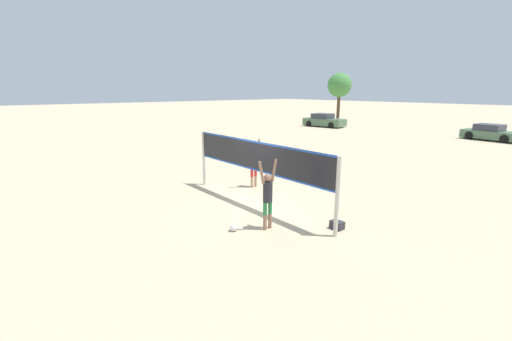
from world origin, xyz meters
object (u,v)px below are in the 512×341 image
at_px(player_spiker, 268,193).
at_px(parked_car_mid, 491,133).
at_px(tree_left_cluster, 340,85).
at_px(volleyball_net, 256,161).
at_px(player_blocker, 254,162).
at_px(gear_bag, 337,225).
at_px(parked_car_near, 324,121).
at_px(volleyball, 234,227).

height_order(player_spiker, parked_car_mid, player_spiker).
bearing_deg(tree_left_cluster, volleyball_net, -57.31).
bearing_deg(player_blocker, tree_left_cluster, -148.69).
height_order(volleyball_net, player_blocker, volleyball_net).
bearing_deg(tree_left_cluster, gear_bag, -52.68).
relative_size(gear_bag, parked_car_near, 0.08).
bearing_deg(tree_left_cluster, parked_car_near, -63.93).
xyz_separation_m(volleyball, parked_car_near, (-16.96, 24.62, 0.53)).
distance_m(volleyball_net, player_spiker, 2.26).
height_order(volleyball_net, player_spiker, volleyball_net).
bearing_deg(volleyball, player_spiker, 59.79).
bearing_deg(volleyball_net, gear_bag, 8.29).
height_order(player_blocker, parked_car_near, player_blocker).
bearing_deg(parked_car_mid, gear_bag, -76.41).
bearing_deg(gear_bag, player_blocker, 169.61).
relative_size(volleyball, parked_car_mid, 0.06).
bearing_deg(player_blocker, parked_car_mid, 176.01).
bearing_deg(volleyball, tree_left_cluster, 122.83).
xyz_separation_m(player_spiker, parked_car_mid, (-2.09, 26.02, -0.52)).
distance_m(volleyball_net, parked_car_mid, 24.92).
height_order(parked_car_mid, tree_left_cluster, tree_left_cluster).
bearing_deg(volleyball_net, volleyball, -55.18).
distance_m(gear_bag, tree_left_cluster, 36.84).
distance_m(player_spiker, gear_bag, 2.29).
xyz_separation_m(gear_bag, tree_left_cluster, (-22.18, 29.09, 4.41)).
xyz_separation_m(volleyball, tree_left_cluster, (-20.35, 31.55, 4.41)).
bearing_deg(parked_car_mid, volleyball_net, -83.90).
bearing_deg(parked_car_near, volleyball, -63.67).
height_order(volleyball, parked_car_mid, parked_car_mid).
distance_m(volleyball, gear_bag, 3.06).
height_order(player_spiker, volleyball, player_spiker).
distance_m(player_blocker, tree_left_cluster, 33.14).
bearing_deg(parked_car_mid, tree_left_cluster, 171.71).
relative_size(parked_car_near, tree_left_cluster, 0.78).
bearing_deg(player_blocker, parked_car_near, -147.10).
xyz_separation_m(volleyball_net, gear_bag, (3.21, 0.47, -1.48)).
bearing_deg(volleyball, gear_bag, 53.43).
distance_m(volleyball, parked_car_near, 29.91).
relative_size(player_blocker, parked_car_mid, 0.47).
height_order(gear_bag, parked_car_near, parked_car_near).
relative_size(player_spiker, parked_car_mid, 0.49).
bearing_deg(volleyball_net, player_blocker, 142.83).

